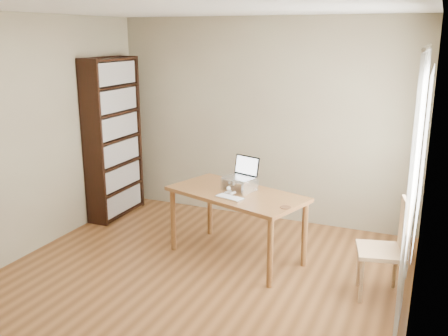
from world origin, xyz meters
TOP-DOWN VIEW (x-y plane):
  - room at (0.03, 0.01)m, footprint 4.04×4.54m
  - bookshelf at (-1.83, 1.55)m, footprint 0.30×0.90m
  - curtains at (1.92, 0.80)m, footprint 0.03×1.90m
  - desk at (0.17, 0.91)m, footprint 1.62×1.15m
  - laptop_stand at (0.17, 0.99)m, footprint 0.32×0.25m
  - laptop at (0.17, 1.05)m, footprint 0.37×0.35m
  - keyboard at (0.18, 0.69)m, footprint 0.33×0.20m
  - coaster at (0.79, 0.65)m, footprint 0.11×0.11m
  - cat at (0.18, 1.02)m, footprint 0.24×0.48m
  - chair at (1.77, 0.67)m, footprint 0.50×0.50m

SIDE VIEW (x-z plane):
  - chair at x=1.77m, z-range 0.04..0.98m
  - desk at x=0.17m, z-range 0.28..1.03m
  - coaster at x=0.79m, z-range 0.75..0.76m
  - keyboard at x=0.18m, z-range 0.75..0.77m
  - cat at x=0.18m, z-range 0.74..0.89m
  - laptop_stand at x=0.17m, z-range 0.77..0.90m
  - laptop at x=0.17m, z-range 0.83..1.05m
  - bookshelf at x=-1.83m, z-range 0.00..2.10m
  - curtains at x=1.92m, z-range 0.05..2.29m
  - room at x=0.03m, z-range -0.02..2.62m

